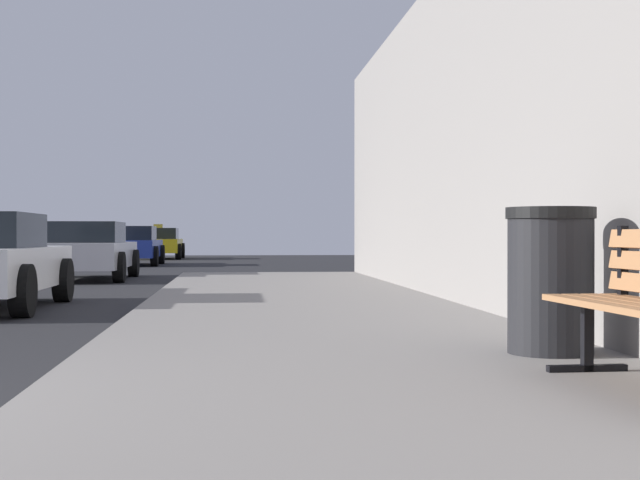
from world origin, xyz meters
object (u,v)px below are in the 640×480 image
at_px(car_yellow, 158,243).
at_px(car_blue, 131,245).
at_px(trash_bin, 550,280).
at_px(car_silver, 84,250).

bearing_deg(car_yellow, car_blue, -91.75).
height_order(trash_bin, car_silver, car_silver).
bearing_deg(car_yellow, trash_bin, -80.54).
height_order(car_silver, car_yellow, car_yellow).
bearing_deg(car_blue, car_silver, -89.61).
bearing_deg(car_silver, car_blue, 90.39).
bearing_deg(trash_bin, car_silver, 111.11).
relative_size(trash_bin, car_yellow, 0.25).
xyz_separation_m(trash_bin, car_blue, (-5.55, 23.96, -0.02)).
distance_m(trash_bin, car_yellow, 32.30).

